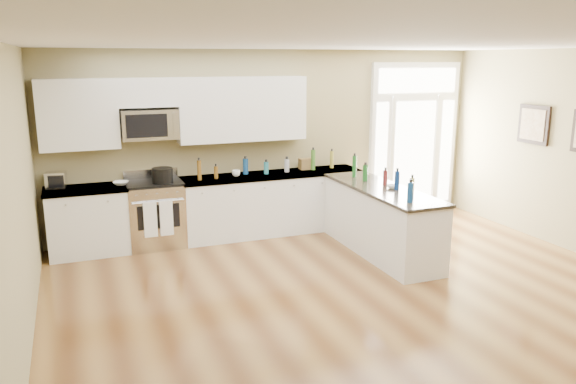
{
  "coord_description": "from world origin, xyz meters",
  "views": [
    {
      "loc": [
        -2.99,
        -4.28,
        2.66
      ],
      "look_at": [
        -0.55,
        2.0,
        1.06
      ],
      "focal_mm": 35.0,
      "sensor_mm": 36.0,
      "label": 1
    }
  ],
  "objects_px": {
    "stockpot": "(162,175)",
    "toaster_oven": "(56,180)",
    "kitchen_range": "(155,214)",
    "peninsula_cabinet": "(380,223)"
  },
  "relations": [
    {
      "from": "stockpot",
      "to": "toaster_oven",
      "type": "relative_size",
      "value": 1.15
    },
    {
      "from": "kitchen_range",
      "to": "stockpot",
      "type": "xyz_separation_m",
      "value": [
        0.11,
        -0.1,
        0.58
      ]
    },
    {
      "from": "kitchen_range",
      "to": "toaster_oven",
      "type": "bearing_deg",
      "value": 174.05
    },
    {
      "from": "peninsula_cabinet",
      "to": "toaster_oven",
      "type": "bearing_deg",
      "value": 159.17
    },
    {
      "from": "stockpot",
      "to": "peninsula_cabinet",
      "type": "bearing_deg",
      "value": -26.01
    },
    {
      "from": "peninsula_cabinet",
      "to": "stockpot",
      "type": "distance_m",
      "value": 3.14
    },
    {
      "from": "kitchen_range",
      "to": "toaster_oven",
      "type": "xyz_separation_m",
      "value": [
        -1.29,
        0.13,
        0.57
      ]
    },
    {
      "from": "peninsula_cabinet",
      "to": "kitchen_range",
      "type": "xyz_separation_m",
      "value": [
        -2.87,
        1.45,
        0.04
      ]
    },
    {
      "from": "peninsula_cabinet",
      "to": "toaster_oven",
      "type": "xyz_separation_m",
      "value": [
        -4.16,
        1.58,
        0.61
      ]
    },
    {
      "from": "stockpot",
      "to": "toaster_oven",
      "type": "xyz_separation_m",
      "value": [
        -1.4,
        0.24,
        -0.01
      ]
    }
  ]
}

